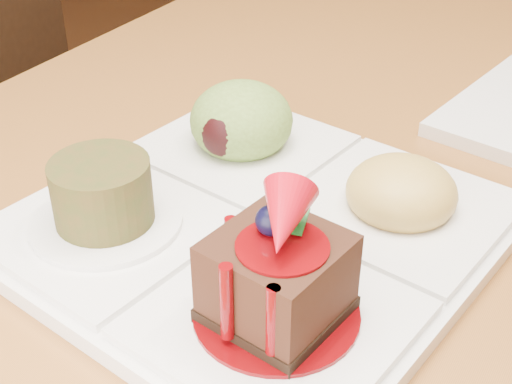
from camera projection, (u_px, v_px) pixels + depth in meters
The scene contains 2 objects.
chair_left at pixel (42, 142), 1.07m from camera, with size 0.45×0.45×0.90m.
sampler_plate at pixel (258, 206), 0.46m from camera, with size 0.31×0.31×0.11m.
Camera 1 is at (0.02, -0.62, 1.03)m, focal length 50.00 mm.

